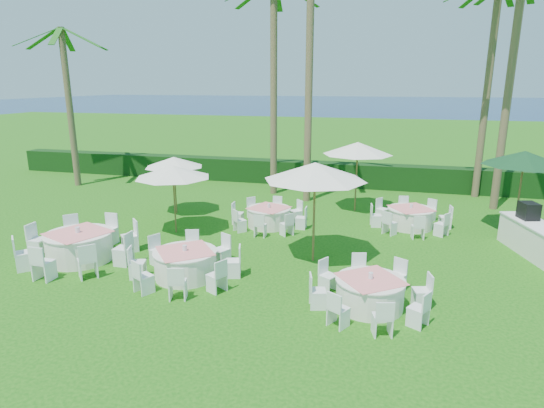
{
  "coord_description": "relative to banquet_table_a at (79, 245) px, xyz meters",
  "views": [
    {
      "loc": [
        4.34,
        -11.21,
        5.19
      ],
      "look_at": [
        0.66,
        2.85,
        1.3
      ],
      "focal_mm": 30.0,
      "sensor_mm": 36.0,
      "label": 1
    }
  ],
  "objects": [
    {
      "name": "umbrella_green",
      "position": [
        13.38,
        6.31,
        2.21
      ],
      "size": [
        2.8,
        2.8,
        2.92
      ],
      "color": "brown",
      "rests_on": "ground"
    },
    {
      "name": "umbrella_a",
      "position": [
        1.62,
        3.14,
        1.75
      ],
      "size": [
        2.64,
        2.64,
        2.42
      ],
      "color": "brown",
      "rests_on": "ground"
    },
    {
      "name": "palm_f",
      "position": [
        -6.85,
        8.94,
        3.88
      ],
      "size": [
        4.41,
        4.07,
        7.8
      ],
      "color": "brown",
      "rests_on": "ground"
    },
    {
      "name": "ocean",
      "position": [
        4.53,
        102.23,
        -0.46
      ],
      "size": [
        260.0,
        260.0,
        0.0
      ],
      "primitive_type": "plane",
      "color": "#07184E",
      "rests_on": "ground"
    },
    {
      "name": "banquet_table_b",
      "position": [
        3.63,
        -0.35,
        -0.05
      ],
      "size": [
        3.01,
        3.01,
        0.92
      ],
      "color": "white",
      "rests_on": "ground"
    },
    {
      "name": "umbrella_b",
      "position": [
        6.82,
        1.74,
        2.27
      ],
      "size": [
        3.0,
        3.0,
        2.99
      ],
      "color": "brown",
      "rests_on": "ground"
    },
    {
      "name": "umbrella_c",
      "position": [
        0.53,
        5.39,
        1.67
      ],
      "size": [
        2.34,
        2.34,
        2.33
      ],
      "color": "brown",
      "rests_on": "ground"
    },
    {
      "name": "palm_d",
      "position": [
        12.86,
        11.53,
        4.78
      ],
      "size": [
        4.41,
        4.09,
        9.55
      ],
      "color": "brown",
      "rests_on": "ground"
    },
    {
      "name": "banquet_table_a",
      "position": [
        0.0,
        0.0,
        0.0
      ],
      "size": [
        3.44,
        3.44,
        1.03
      ],
      "color": "white",
      "rests_on": "ground"
    },
    {
      "name": "umbrella_d",
      "position": [
        7.59,
        7.63,
        2.17
      ],
      "size": [
        2.82,
        2.82,
        2.87
      ],
      "color": "brown",
      "rests_on": "ground"
    },
    {
      "name": "palm_b",
      "position": [
        3.51,
        9.81,
        4.76
      ],
      "size": [
        4.15,
        4.4,
        9.51
      ],
      "color": "brown",
      "rests_on": "ground"
    },
    {
      "name": "palm_c",
      "position": [
        5.33,
        8.79,
        5.28
      ],
      "size": [
        4.33,
        4.31,
        10.53
      ],
      "color": "brown",
      "rests_on": "ground"
    },
    {
      "name": "hedge",
      "position": [
        4.53,
        12.23,
        0.14
      ],
      "size": [
        34.0,
        1.0,
        1.2
      ],
      "primitive_type": "cube",
      "color": "black",
      "rests_on": "ground"
    },
    {
      "name": "banquet_table_f",
      "position": [
        9.75,
        5.86,
        -0.07
      ],
      "size": [
        2.93,
        2.93,
        0.89
      ],
      "color": "white",
      "rests_on": "ground"
    },
    {
      "name": "banquet_table_e",
      "position": [
        4.66,
        4.67,
        -0.08
      ],
      "size": [
        2.82,
        2.82,
        0.87
      ],
      "color": "white",
      "rests_on": "ground"
    },
    {
      "name": "palm_e",
      "position": [
        13.28,
        9.45,
        4.68
      ],
      "size": [
        4.4,
        4.16,
        9.35
      ],
      "color": "brown",
      "rests_on": "ground"
    },
    {
      "name": "ground",
      "position": [
        4.53,
        0.23,
        -0.46
      ],
      "size": [
        120.0,
        120.0,
        0.0
      ],
      "primitive_type": "plane",
      "color": "#13500D",
      "rests_on": "ground"
    },
    {
      "name": "banquet_table_c",
      "position": [
        8.62,
        -0.85,
        -0.07
      ],
      "size": [
        2.86,
        2.86,
        0.88
      ],
      "color": "white",
      "rests_on": "ground"
    }
  ]
}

